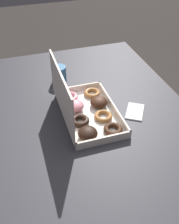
% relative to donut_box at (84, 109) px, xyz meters
% --- Properties ---
extents(ground_plane, '(8.00, 8.00, 0.00)m').
position_rel_donut_box_xyz_m(ground_plane, '(0.04, 0.01, -0.75)').
color(ground_plane, '#2D2826').
extents(dining_table, '(1.26, 0.99, 0.70)m').
position_rel_donut_box_xyz_m(dining_table, '(0.04, 0.01, -0.12)').
color(dining_table, '#2D2D33').
rests_on(dining_table, ground_plane).
extents(donut_box, '(0.38, 0.24, 0.24)m').
position_rel_donut_box_xyz_m(donut_box, '(0.00, 0.00, 0.00)').
color(donut_box, silver).
rests_on(donut_box, dining_table).
extents(coffee_mug, '(0.07, 0.07, 0.08)m').
position_rel_donut_box_xyz_m(coffee_mug, '(0.32, 0.04, -0.00)').
color(coffee_mug, teal).
rests_on(coffee_mug, dining_table).
extents(paper_napkin, '(0.14, 0.13, 0.01)m').
position_rel_donut_box_xyz_m(paper_napkin, '(-0.04, -0.23, -0.04)').
color(paper_napkin, white).
rests_on(paper_napkin, dining_table).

